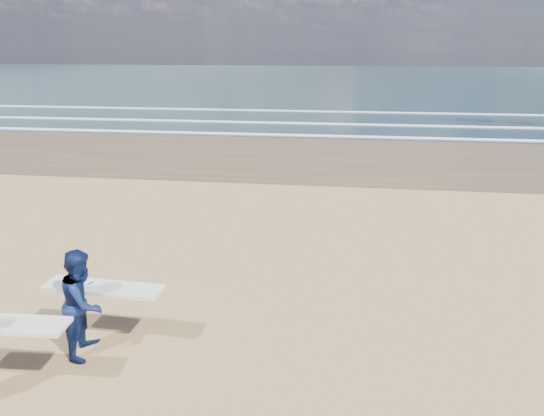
# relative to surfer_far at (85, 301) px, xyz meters

# --- Properties ---
(ocean) EXTENTS (220.00, 100.00, 0.02)m
(ocean) POSITION_rel_surfer_far_xyz_m (20.31, 71.28, -0.98)
(ocean) COLOR #172E34
(ocean) RESTS_ON ground
(surfer_far) EXTENTS (2.22, 1.18, 1.97)m
(surfer_far) POSITION_rel_surfer_far_xyz_m (0.00, 0.00, 0.00)
(surfer_far) COLOR #0C1944
(surfer_far) RESTS_ON ground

